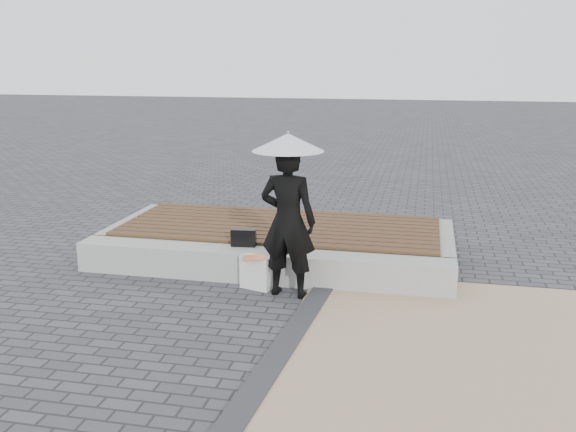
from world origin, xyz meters
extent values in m
plane|color=#444549|center=(0.00, 0.00, 0.00)|extent=(80.00, 80.00, 0.00)
cube|color=tan|center=(3.20, -0.50, 0.01)|extent=(5.00, 5.00, 0.02)
cube|color=#323235|center=(0.75, -0.50, 0.02)|extent=(0.61, 5.20, 0.04)
cube|color=#ADAEA8|center=(0.00, 1.60, 0.20)|extent=(5.00, 0.45, 0.40)
cube|color=#9B9B97|center=(0.00, 2.80, 0.20)|extent=(5.00, 2.00, 0.40)
imported|color=black|center=(0.48, 1.14, 0.94)|extent=(0.72, 0.51, 1.87)
cylinder|color=#B8B8BD|center=(0.48, 1.14, 1.35)|extent=(0.02, 0.02, 0.85)
cone|color=silver|center=(0.48, 1.14, 1.88)|extent=(0.85, 0.85, 0.21)
sphere|color=#B8B8BD|center=(0.48, 1.14, 2.00)|extent=(0.03, 0.03, 0.03)
cube|color=black|center=(-0.25, 1.74, 0.52)|extent=(0.34, 0.15, 0.23)
cube|color=white|center=(0.04, 1.28, 0.21)|extent=(0.43, 0.27, 0.42)
cube|color=#E02343|center=(0.04, 1.23, 0.42)|extent=(0.34, 0.29, 0.01)
camera|label=1|loc=(2.05, -6.01, 2.82)|focal=39.46mm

